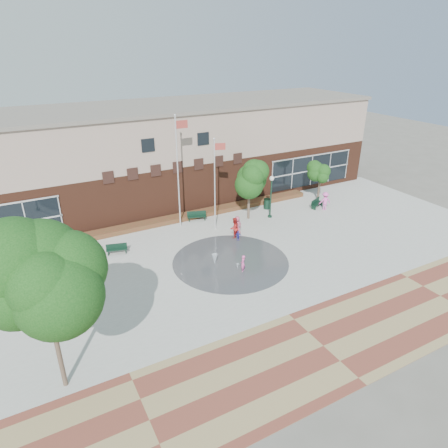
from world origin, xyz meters
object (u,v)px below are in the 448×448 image
flagpole_left (178,167)px  bench_left (117,251)px  flagpole_right (215,180)px  trash_can (267,204)px  child_splash (243,264)px  tree_big_left (43,281)px

flagpole_left → bench_left: 8.29m
flagpole_right → trash_can: 7.57m
flagpole_left → flagpole_right: bearing=-39.5°
flagpole_left → bench_left: flagpole_left is taller
flagpole_right → child_splash: (-1.51, -7.03, -3.72)m
bench_left → tree_big_left: tree_big_left is taller
bench_left → child_splash: child_splash is taller
flagpole_left → bench_left: (-6.17, -2.36, -5.02)m
flagpole_left → tree_big_left: size_ratio=1.18×
tree_big_left → child_splash: (12.39, 4.73, -5.09)m
tree_big_left → trash_can: bearing=33.6°
bench_left → flagpole_left: bearing=35.8°
flagpole_right → child_splash: flagpole_right is taller
trash_can → tree_big_left: 24.82m
flagpole_left → tree_big_left: 17.94m
flagpole_right → trash_can: flagpole_right is taller
flagpole_left → child_splash: 10.16m
flagpole_left → child_splash: size_ratio=7.52×
flagpole_left → flagpole_right: size_ratio=1.22×
flagpole_left → bench_left: size_ratio=5.92×
trash_can → child_splash: 11.70m
flagpole_left → flagpole_right: (2.36, -1.97, -0.92)m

